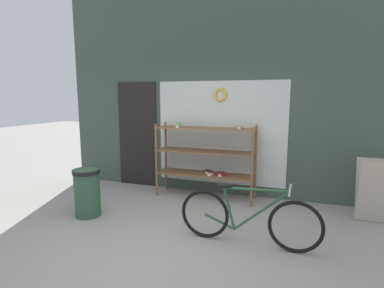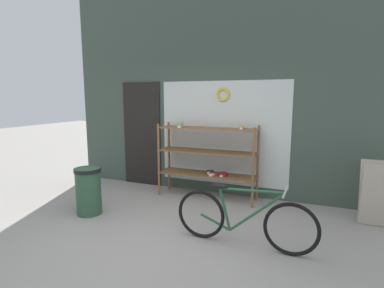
% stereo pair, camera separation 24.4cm
% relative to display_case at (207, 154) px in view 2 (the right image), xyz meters
% --- Properties ---
extents(ground_plane, '(30.00, 30.00, 0.00)m').
position_rel_display_case_xyz_m(ground_plane, '(-0.02, -1.96, -0.80)').
color(ground_plane, gray).
extents(storefront_facade, '(5.96, 0.13, 3.85)m').
position_rel_display_case_xyz_m(storefront_facade, '(-0.05, 0.37, 1.07)').
color(storefront_facade, '#3D4C42').
rests_on(storefront_facade, ground_plane).
extents(display_case, '(1.78, 0.46, 1.36)m').
position_rel_display_case_xyz_m(display_case, '(0.00, 0.00, 0.00)').
color(display_case, brown).
rests_on(display_case, ground_plane).
extents(bicycle, '(1.75, 0.46, 0.77)m').
position_rel_display_case_xyz_m(bicycle, '(1.00, -1.54, -0.46)').
color(bicycle, black).
rests_on(bicycle, ground_plane).
extents(sandwich_board, '(0.50, 0.38, 0.92)m').
position_rel_display_case_xyz_m(sandwich_board, '(2.64, -0.25, -0.34)').
color(sandwich_board, '#B2A893').
rests_on(sandwich_board, ground_plane).
extents(trash_bin, '(0.40, 0.40, 0.73)m').
position_rel_display_case_xyz_m(trash_bin, '(-1.45, -1.42, -0.41)').
color(trash_bin, '#2D5138').
rests_on(trash_bin, ground_plane).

